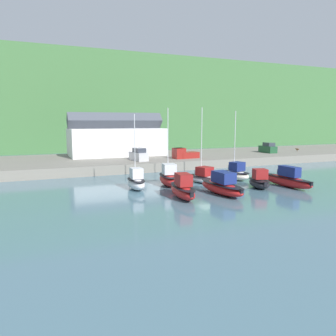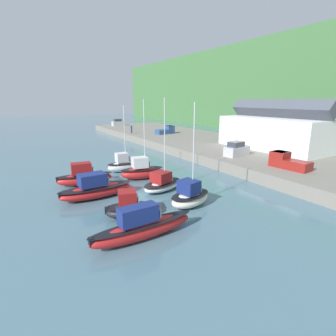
# 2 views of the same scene
# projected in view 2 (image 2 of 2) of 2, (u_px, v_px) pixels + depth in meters

# --- Properties ---
(ground_plane) EXTENTS (320.00, 320.00, 0.00)m
(ground_plane) POSITION_uv_depth(u_px,v_px,m) (136.00, 192.00, 28.18)
(ground_plane) COLOR slate
(quay_promenade) EXTENTS (124.37, 21.43, 1.48)m
(quay_promenade) POSITION_uv_depth(u_px,v_px,m) (281.00, 160.00, 40.08)
(quay_promenade) COLOR gray
(quay_promenade) RESTS_ON ground_plane
(harbor_clubhouse) EXTENTS (18.35, 9.67, 8.31)m
(harbor_clubhouse) POSITION_uv_depth(u_px,v_px,m) (276.00, 131.00, 44.99)
(harbor_clubhouse) COLOR white
(harbor_clubhouse) RESTS_ON quay_promenade
(moored_boat_0) EXTENTS (1.96, 4.62, 8.95)m
(moored_boat_0) POSITION_uv_depth(u_px,v_px,m) (123.00, 165.00, 36.21)
(moored_boat_0) COLOR white
(moored_boat_0) RESTS_ON ground_plane
(moored_boat_1) EXTENTS (2.99, 5.67, 9.74)m
(moored_boat_1) POSITION_uv_depth(u_px,v_px,m) (142.00, 171.00, 32.79)
(moored_boat_1) COLOR red
(moored_boat_1) RESTS_ON ground_plane
(moored_boat_2) EXTENTS (3.86, 5.62, 9.88)m
(moored_boat_2) POSITION_uv_depth(u_px,v_px,m) (162.00, 183.00, 28.72)
(moored_boat_2) COLOR silver
(moored_boat_2) RESTS_ON ground_plane
(moored_boat_3) EXTENTS (3.35, 4.88, 9.48)m
(moored_boat_3) POSITION_uv_depth(u_px,v_px,m) (190.00, 196.00, 24.43)
(moored_boat_3) COLOR white
(moored_boat_3) RESTS_ON ground_plane
(moored_boat_4) EXTENTS (2.70, 6.55, 2.65)m
(moored_boat_4) POSITION_uv_depth(u_px,v_px,m) (84.00, 177.00, 30.46)
(moored_boat_4) COLOR red
(moored_boat_4) RESTS_ON ground_plane
(moored_boat_5) EXTENTS (2.64, 7.67, 2.59)m
(moored_boat_5) POSITION_uv_depth(u_px,v_px,m) (96.00, 189.00, 26.45)
(moored_boat_5) COLOR red
(moored_boat_5) RESTS_ON ground_plane
(moored_boat_6) EXTENTS (3.22, 4.60, 2.38)m
(moored_boat_6) POSITION_uv_depth(u_px,v_px,m) (130.00, 208.00, 22.04)
(moored_boat_6) COLOR black
(moored_boat_6) RESTS_ON ground_plane
(moored_boat_7) EXTENTS (1.85, 8.18, 2.59)m
(moored_boat_7) POSITION_uv_depth(u_px,v_px,m) (143.00, 227.00, 18.60)
(moored_boat_7) COLOR red
(moored_boat_7) RESTS_ON ground_plane
(parked_car_0) EXTENTS (2.36, 4.41, 2.16)m
(parked_car_0) POSITION_uv_depth(u_px,v_px,m) (237.00, 150.00, 39.33)
(parked_car_0) COLOR #B7B7BC
(parked_car_0) RESTS_ON quay_promenade
(parked_car_1) EXTENTS (2.00, 4.28, 2.16)m
(parked_car_1) POSITION_uv_depth(u_px,v_px,m) (118.00, 123.00, 84.51)
(parked_car_1) COLOR #B7B7BC
(parked_car_1) RESTS_ON quay_promenade
(pickup_truck_0) EXTENTS (4.87, 2.34, 1.90)m
(pickup_truck_0) POSITION_uv_depth(u_px,v_px,m) (287.00, 161.00, 32.33)
(pickup_truck_0) COLOR maroon
(pickup_truck_0) RESTS_ON quay_promenade
(pickup_truck_1) EXTENTS (2.41, 4.90, 1.90)m
(pickup_truck_1) POSITION_uv_depth(u_px,v_px,m) (166.00, 130.00, 64.60)
(pickup_truck_1) COLOR #2D4C84
(pickup_truck_1) RESTS_ON quay_promenade
(person_on_quay) EXTENTS (0.40, 0.40, 2.14)m
(person_on_quay) POSITION_uv_depth(u_px,v_px,m) (131.00, 129.00, 65.61)
(person_on_quay) COLOR #232838
(person_on_quay) RESTS_ON quay_promenade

